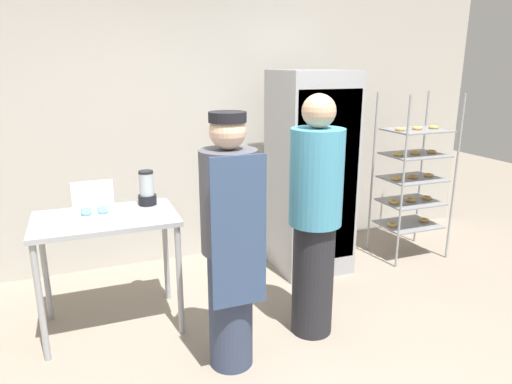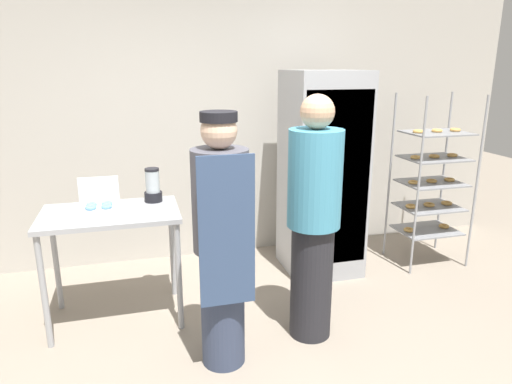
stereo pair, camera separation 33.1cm
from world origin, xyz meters
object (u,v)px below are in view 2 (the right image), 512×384
blender_pitcher (153,187)px  person_baker (221,240)px  baking_rack (432,182)px  donut_box (99,207)px  person_customer (313,219)px  refrigerator (322,174)px

blender_pitcher → person_baker: bearing=-68.7°
baking_rack → donut_box: (-3.08, -0.36, 0.10)m
baking_rack → person_baker: 2.56m
donut_box → person_baker: person_baker is taller
blender_pitcher → person_customer: size_ratio=0.15×
blender_pitcher → person_baker: 1.02m
blender_pitcher → person_customer: person_customer is taller
donut_box → blender_pitcher: bearing=28.1°
refrigerator → baking_rack: (1.12, -0.11, -0.12)m
baking_rack → person_customer: (-1.63, -0.94, 0.07)m
refrigerator → person_customer: (-0.51, -1.05, -0.05)m
baking_rack → person_customer: bearing=-150.0°
blender_pitcher → baking_rack: bearing=3.2°
person_baker → person_customer: 0.70m
refrigerator → person_baker: bearing=-134.6°
refrigerator → person_customer: refrigerator is taller
blender_pitcher → person_baker: person_baker is taller
donut_box → person_customer: 1.56m
donut_box → person_baker: bearing=-43.7°
blender_pitcher → person_baker: size_ratio=0.16×
refrigerator → baking_rack: refrigerator is taller
blender_pitcher → person_baker: (0.37, -0.95, -0.13)m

